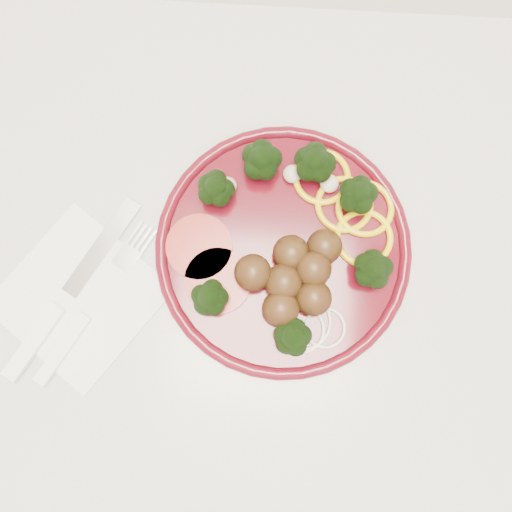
# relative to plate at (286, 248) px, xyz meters

# --- Properties ---
(counter) EXTENTS (2.40, 0.60, 0.90)m
(counter) POSITION_rel_plate_xyz_m (-0.10, -0.00, -0.47)
(counter) COLOR beige
(counter) RESTS_ON ground
(plate) EXTENTS (0.29, 0.29, 0.06)m
(plate) POSITION_rel_plate_xyz_m (0.00, 0.00, 0.00)
(plate) COLOR #4C0812
(plate) RESTS_ON counter
(napkin) EXTENTS (0.22, 0.22, 0.00)m
(napkin) POSITION_rel_plate_xyz_m (-0.23, -0.07, -0.02)
(napkin) COLOR white
(napkin) RESTS_ON counter
(knife) EXTENTS (0.13, 0.21, 0.01)m
(knife) POSITION_rel_plate_xyz_m (-0.25, -0.08, -0.01)
(knife) COLOR silver
(knife) RESTS_ON napkin
(fork) EXTENTS (0.12, 0.19, 0.01)m
(fork) POSITION_rel_plate_xyz_m (-0.23, -0.10, -0.01)
(fork) COLOR white
(fork) RESTS_ON napkin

